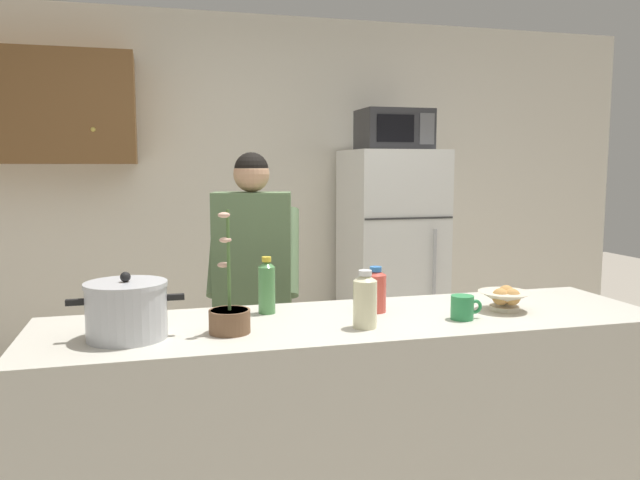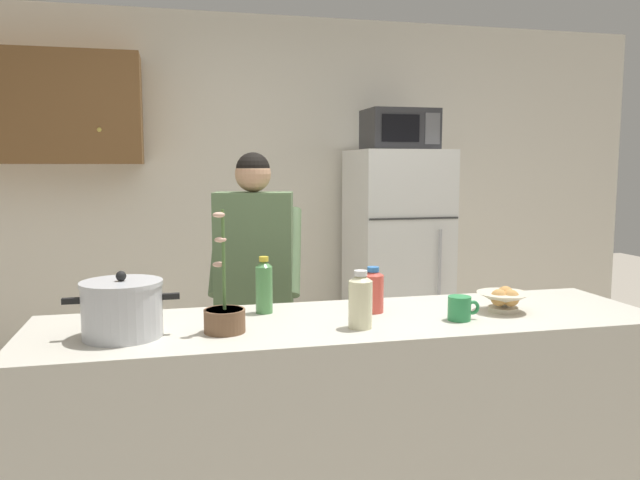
{
  "view_description": "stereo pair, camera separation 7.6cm",
  "coord_description": "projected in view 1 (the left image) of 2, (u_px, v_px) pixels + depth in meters",
  "views": [
    {
      "loc": [
        -0.76,
        -2.29,
        1.52
      ],
      "look_at": [
        0.0,
        0.55,
        1.17
      ],
      "focal_mm": 34.82,
      "sensor_mm": 36.0,
      "label": 1
    },
    {
      "loc": [
        -0.68,
        -2.31,
        1.52
      ],
      "look_at": [
        0.0,
        0.55,
        1.17
      ],
      "focal_mm": 34.82,
      "sensor_mm": 36.0,
      "label": 2
    }
  ],
  "objects": [
    {
      "name": "back_wall_unit",
      "position": [
        225.0,
        183.0,
        4.51
      ],
      "size": [
        6.0,
        0.48,
        2.6
      ],
      "color": "silver",
      "rests_on": "ground"
    },
    {
      "name": "bread_bowl",
      "position": [
        505.0,
        299.0,
        2.59
      ],
      "size": [
        0.22,
        0.22,
        0.1
      ],
      "color": "beige",
      "rests_on": "kitchen_island"
    },
    {
      "name": "potted_orchid",
      "position": [
        229.0,
        316.0,
        2.24
      ],
      "size": [
        0.15,
        0.15,
        0.45
      ],
      "color": "brown",
      "rests_on": "kitchen_island"
    },
    {
      "name": "person_near_pot",
      "position": [
        253.0,
        268.0,
        3.26
      ],
      "size": [
        0.56,
        0.49,
        1.59
      ],
      "color": "#33384C",
      "rests_on": "ground"
    },
    {
      "name": "bottle_near_edge",
      "position": [
        365.0,
        300.0,
        2.31
      ],
      "size": [
        0.09,
        0.09,
        0.22
      ],
      "color": "beige",
      "rests_on": "kitchen_island"
    },
    {
      "name": "kitchen_island",
      "position": [
        355.0,
        429.0,
        2.51
      ],
      "size": [
        2.49,
        0.68,
        0.92
      ],
      "primitive_type": "cube",
      "color": "beige",
      "rests_on": "ground"
    },
    {
      "name": "coffee_mug",
      "position": [
        463.0,
        307.0,
        2.44
      ],
      "size": [
        0.13,
        0.09,
        0.1
      ],
      "color": "#2D8C4C",
      "rests_on": "kitchen_island"
    },
    {
      "name": "bottle_mid_counter",
      "position": [
        267.0,
        286.0,
        2.53
      ],
      "size": [
        0.07,
        0.07,
        0.23
      ],
      "color": "#4C8C4C",
      "rests_on": "kitchen_island"
    },
    {
      "name": "refrigerator",
      "position": [
        391.0,
        264.0,
        4.47
      ],
      "size": [
        0.64,
        0.68,
        1.63
      ],
      "color": "white",
      "rests_on": "ground"
    },
    {
      "name": "cooking_pot",
      "position": [
        127.0,
        310.0,
        2.16
      ],
      "size": [
        0.4,
        0.28,
        0.24
      ],
      "color": "silver",
      "rests_on": "kitchen_island"
    },
    {
      "name": "microwave",
      "position": [
        394.0,
        130.0,
        4.34
      ],
      "size": [
        0.48,
        0.37,
        0.28
      ],
      "color": "#2D2D30",
      "rests_on": "refrigerator"
    },
    {
      "name": "bottle_far_corner",
      "position": [
        375.0,
        290.0,
        2.56
      ],
      "size": [
        0.09,
        0.09,
        0.19
      ],
      "color": "#D84C3F",
      "rests_on": "kitchen_island"
    }
  ]
}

